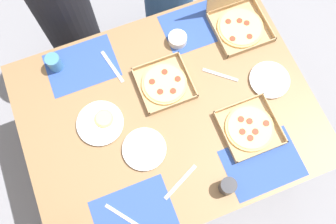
{
  "coord_description": "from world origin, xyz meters",
  "views": [
    {
      "loc": [
        -0.21,
        -0.53,
        2.41
      ],
      "look_at": [
        0.0,
        0.0,
        0.73
      ],
      "focal_mm": 38.12,
      "sensor_mm": 36.0,
      "label": 1
    }
  ],
  "objects_px": {
    "plate_near_left": "(101,123)",
    "pizza_box_center": "(249,128)",
    "pizza_box_edge_far": "(164,84)",
    "cup_spare": "(228,186)",
    "condiment_bowl": "(178,39)",
    "diner_left_seat": "(70,23)",
    "cup_red": "(54,63)",
    "plate_far_left": "(269,80)",
    "plate_near_right": "(144,149)",
    "pizza_box_corner_left": "(239,18)"
  },
  "relations": [
    {
      "from": "plate_near_left",
      "to": "pizza_box_center",
      "type": "bearing_deg",
      "value": -23.55
    },
    {
      "from": "pizza_box_edge_far",
      "to": "cup_spare",
      "type": "xyz_separation_m",
      "value": [
        0.08,
        -0.59,
        0.03
      ]
    },
    {
      "from": "condiment_bowl",
      "to": "diner_left_seat",
      "type": "bearing_deg",
      "value": 138.15
    },
    {
      "from": "pizza_box_edge_far",
      "to": "cup_red",
      "type": "distance_m",
      "value": 0.57
    },
    {
      "from": "condiment_bowl",
      "to": "cup_spare",
      "type": "bearing_deg",
      "value": -95.46
    },
    {
      "from": "pizza_box_center",
      "to": "plate_far_left",
      "type": "distance_m",
      "value": 0.28
    },
    {
      "from": "plate_far_left",
      "to": "cup_red",
      "type": "relative_size",
      "value": 2.27
    },
    {
      "from": "plate_far_left",
      "to": "plate_near_left",
      "type": "distance_m",
      "value": 0.88
    },
    {
      "from": "pizza_box_center",
      "to": "cup_red",
      "type": "distance_m",
      "value": 1.03
    },
    {
      "from": "pizza_box_center",
      "to": "plate_near_left",
      "type": "distance_m",
      "value": 0.73
    },
    {
      "from": "plate_near_right",
      "to": "pizza_box_corner_left",
      "type": "bearing_deg",
      "value": 33.52
    },
    {
      "from": "pizza_box_center",
      "to": "pizza_box_edge_far",
      "type": "xyz_separation_m",
      "value": [
        -0.3,
        0.37,
        0.0
      ]
    },
    {
      "from": "plate_near_right",
      "to": "cup_spare",
      "type": "relative_size",
      "value": 2.41
    },
    {
      "from": "plate_near_right",
      "to": "cup_red",
      "type": "bearing_deg",
      "value": 115.08
    },
    {
      "from": "cup_red",
      "to": "condiment_bowl",
      "type": "bearing_deg",
      "value": -8.29
    },
    {
      "from": "diner_left_seat",
      "to": "condiment_bowl",
      "type": "bearing_deg",
      "value": -41.85
    },
    {
      "from": "plate_near_right",
      "to": "cup_spare",
      "type": "bearing_deg",
      "value": -46.49
    },
    {
      "from": "pizza_box_corner_left",
      "to": "cup_red",
      "type": "relative_size",
      "value": 3.49
    },
    {
      "from": "pizza_box_center",
      "to": "pizza_box_edge_far",
      "type": "height_order",
      "value": "same"
    },
    {
      "from": "pizza_box_corner_left",
      "to": "pizza_box_center",
      "type": "bearing_deg",
      "value": -109.39
    },
    {
      "from": "plate_near_right",
      "to": "diner_left_seat",
      "type": "xyz_separation_m",
      "value": [
        -0.15,
        0.95,
        -0.21
      ]
    },
    {
      "from": "pizza_box_corner_left",
      "to": "diner_left_seat",
      "type": "xyz_separation_m",
      "value": [
        -0.86,
        0.48,
        -0.25
      ]
    },
    {
      "from": "cup_red",
      "to": "pizza_box_center",
      "type": "bearing_deg",
      "value": -40.42
    },
    {
      "from": "pizza_box_corner_left",
      "to": "condiment_bowl",
      "type": "relative_size",
      "value": 3.24
    },
    {
      "from": "pizza_box_center",
      "to": "pizza_box_edge_far",
      "type": "distance_m",
      "value": 0.48
    },
    {
      "from": "plate_near_left",
      "to": "plate_near_right",
      "type": "bearing_deg",
      "value": -52.71
    },
    {
      "from": "cup_spare",
      "to": "condiment_bowl",
      "type": "xyz_separation_m",
      "value": [
        0.08,
        0.79,
        -0.02
      ]
    },
    {
      "from": "pizza_box_corner_left",
      "to": "plate_near_right",
      "type": "xyz_separation_m",
      "value": [
        -0.71,
        -0.47,
        -0.04
      ]
    },
    {
      "from": "pizza_box_edge_far",
      "to": "plate_near_left",
      "type": "xyz_separation_m",
      "value": [
        -0.37,
        -0.08,
        -0.0
      ]
    },
    {
      "from": "plate_near_left",
      "to": "diner_left_seat",
      "type": "bearing_deg",
      "value": 89.65
    },
    {
      "from": "plate_far_left",
      "to": "cup_spare",
      "type": "xyz_separation_m",
      "value": [
        -0.43,
        -0.41,
        0.04
      ]
    },
    {
      "from": "plate_near_right",
      "to": "diner_left_seat",
      "type": "distance_m",
      "value": 0.98
    },
    {
      "from": "pizza_box_corner_left",
      "to": "pizza_box_edge_far",
      "type": "distance_m",
      "value": 0.53
    },
    {
      "from": "pizza_box_center",
      "to": "plate_near_right",
      "type": "relative_size",
      "value": 1.28
    },
    {
      "from": "cup_red",
      "to": "cup_spare",
      "type": "distance_m",
      "value": 1.05
    },
    {
      "from": "pizza_box_corner_left",
      "to": "diner_left_seat",
      "type": "distance_m",
      "value": 1.01
    },
    {
      "from": "pizza_box_corner_left",
      "to": "plate_near_right",
      "type": "relative_size",
      "value": 1.5
    },
    {
      "from": "pizza_box_corner_left",
      "to": "cup_red",
      "type": "bearing_deg",
      "value": 173.68
    },
    {
      "from": "pizza_box_center",
      "to": "condiment_bowl",
      "type": "distance_m",
      "value": 0.59
    },
    {
      "from": "plate_near_right",
      "to": "cup_spare",
      "type": "xyz_separation_m",
      "value": [
        0.29,
        -0.31,
        0.04
      ]
    },
    {
      "from": "pizza_box_edge_far",
      "to": "condiment_bowl",
      "type": "height_order",
      "value": "condiment_bowl"
    },
    {
      "from": "pizza_box_edge_far",
      "to": "condiment_bowl",
      "type": "bearing_deg",
      "value": 53.06
    },
    {
      "from": "plate_far_left",
      "to": "cup_red",
      "type": "bearing_deg",
      "value": 154.39
    },
    {
      "from": "pizza_box_edge_far",
      "to": "diner_left_seat",
      "type": "xyz_separation_m",
      "value": [
        -0.36,
        0.67,
        -0.21
      ]
    },
    {
      "from": "plate_far_left",
      "to": "diner_left_seat",
      "type": "relative_size",
      "value": 0.17
    },
    {
      "from": "pizza_box_center",
      "to": "diner_left_seat",
      "type": "distance_m",
      "value": 1.25
    },
    {
      "from": "pizza_box_corner_left",
      "to": "plate_near_left",
      "type": "relative_size",
      "value": 1.37
    },
    {
      "from": "cup_spare",
      "to": "diner_left_seat",
      "type": "bearing_deg",
      "value": 109.33
    },
    {
      "from": "plate_far_left",
      "to": "cup_red",
      "type": "distance_m",
      "value": 1.1
    },
    {
      "from": "plate_near_left",
      "to": "condiment_bowl",
      "type": "xyz_separation_m",
      "value": [
        0.52,
        0.28,
        0.01
      ]
    }
  ]
}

